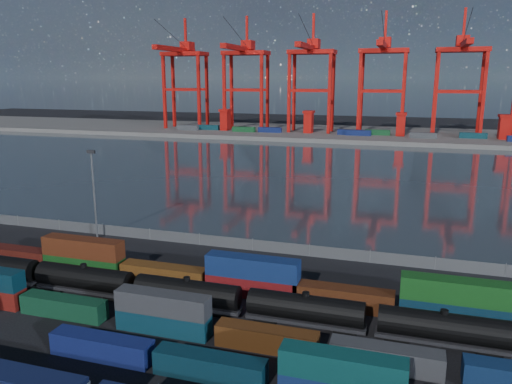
% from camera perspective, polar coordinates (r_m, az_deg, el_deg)
% --- Properties ---
extents(ground, '(700.00, 700.00, 0.00)m').
position_cam_1_polar(ground, '(63.49, -8.35, -14.75)').
color(ground, black).
rests_on(ground, ground).
extents(harbor_water, '(700.00, 700.00, 0.00)m').
position_cam_1_polar(harbor_water, '(160.14, 8.01, 2.25)').
color(harbor_water, '#29343B').
rests_on(harbor_water, ground).
extents(far_quay, '(700.00, 70.00, 2.00)m').
position_cam_1_polar(far_quay, '(263.15, 11.81, 6.48)').
color(far_quay, '#514F4C').
rests_on(far_quay, ground).
extents(distant_mountains, '(2470.00, 1100.00, 520.00)m').
position_cam_1_polar(distant_mountains, '(1661.86, 19.58, 18.83)').
color(distant_mountains, '#1E2630').
rests_on(distant_mountains, ground).
extents(container_row_south, '(139.82, 2.35, 5.01)m').
position_cam_1_polar(container_row_south, '(58.93, -19.01, -15.38)').
color(container_row_south, '#44474A').
rests_on(container_row_south, ground).
extents(container_row_mid, '(140.50, 2.33, 4.97)m').
position_cam_1_polar(container_row_mid, '(64.30, -15.62, -12.97)').
color(container_row_mid, '#47494C').
rests_on(container_row_mid, ground).
extents(container_row_north, '(141.89, 2.64, 5.62)m').
position_cam_1_polar(container_row_north, '(69.59, -0.86, -10.20)').
color(container_row_north, '#0F224D').
rests_on(container_row_north, ground).
extents(tanker_string, '(123.02, 3.12, 4.46)m').
position_cam_1_polar(tanker_string, '(63.46, -1.35, -12.36)').
color(tanker_string, black).
rests_on(tanker_string, ground).
extents(waterfront_fence, '(160.12, 0.12, 2.20)m').
position_cam_1_polar(waterfront_fence, '(87.07, -0.39, -6.06)').
color(waterfront_fence, '#595B5E').
rests_on(waterfront_fence, ground).
extents(yard_light_mast, '(1.60, 0.40, 16.60)m').
position_cam_1_polar(yard_light_mast, '(96.29, -18.05, 0.27)').
color(yard_light_mast, slate).
rests_on(yard_light_mast, ground).
extents(gantry_cranes, '(198.25, 44.64, 60.45)m').
position_cam_1_polar(gantry_cranes, '(256.01, 10.32, 14.46)').
color(gantry_cranes, red).
rests_on(gantry_cranes, ground).
extents(quay_containers, '(172.58, 10.99, 2.60)m').
position_cam_1_polar(quay_containers, '(249.87, 8.97, 6.80)').
color(quay_containers, navy).
rests_on(quay_containers, far_quay).
extents(straddle_carriers, '(140.00, 7.00, 11.10)m').
position_cam_1_polar(straddle_carriers, '(252.85, 11.08, 7.82)').
color(straddle_carriers, red).
rests_on(straddle_carriers, far_quay).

